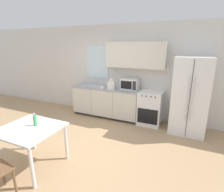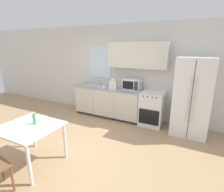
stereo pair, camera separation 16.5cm
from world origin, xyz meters
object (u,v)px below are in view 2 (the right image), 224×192
Objects in this scene: refrigerator at (192,97)px; dining_table at (30,132)px; coffee_mug at (104,87)px; oven_range at (152,109)px; microwave at (132,84)px; drink_bottle at (34,119)px.

refrigerator is 3.58m from dining_table.
dining_table is (-0.15, -2.44, -0.31)m from coffee_mug.
oven_range is at bearing 60.08° from dining_table.
microwave is at bearing 72.03° from dining_table.
dining_table is 0.23m from drink_bottle.
oven_range is 1.87× the size of microwave.
refrigerator is 1.90× the size of dining_table.
coffee_mug is at bearing -157.72° from microwave.
coffee_mug is at bearing 86.47° from dining_table.
oven_range is at bearing 59.43° from drink_bottle.
coffee_mug is at bearing 86.90° from drink_bottle.
coffee_mug is at bearing -171.54° from oven_range.
refrigerator is 1.60m from microwave.
drink_bottle is at bearing -120.57° from oven_range.
oven_range is 8.35× the size of coffee_mug.
dining_table is (-1.52, -2.64, 0.18)m from oven_range.
oven_range is 0.49× the size of refrigerator.
microwave is (-0.63, 0.10, 0.60)m from oven_range.
coffee_mug is (-1.37, -0.20, 0.49)m from oven_range.
oven_range is 1.47m from coffee_mug.
microwave reaches higher than oven_range.
refrigerator reaches higher than drink_bottle.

